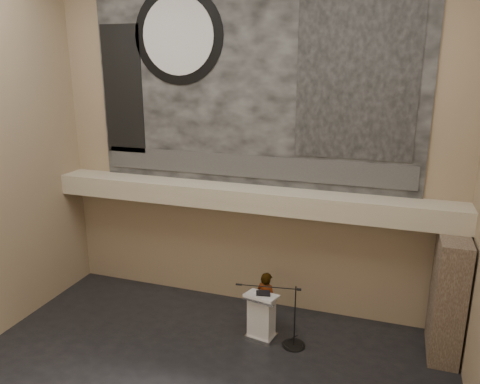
% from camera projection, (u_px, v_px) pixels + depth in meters
% --- Properties ---
extents(wall_back, '(10.00, 0.02, 8.50)m').
position_uv_depth(wall_back, '(251.00, 142.00, 11.27)').
color(wall_back, '#917D5C').
rests_on(wall_back, floor).
extents(soffit, '(10.00, 0.80, 0.50)m').
position_uv_depth(soffit, '(245.00, 198.00, 11.26)').
color(soffit, tan).
rests_on(soffit, wall_back).
extents(sprinkler_left, '(0.04, 0.04, 0.06)m').
position_uv_depth(sprinkler_left, '(184.00, 203.00, 11.78)').
color(sprinkler_left, '#B2893D').
rests_on(sprinkler_left, soffit).
extents(sprinkler_right, '(0.04, 0.04, 0.06)m').
position_uv_depth(sprinkler_right, '(323.00, 217.00, 10.71)').
color(sprinkler_right, '#B2893D').
rests_on(sprinkler_right, soffit).
extents(banner, '(8.00, 0.05, 5.00)m').
position_uv_depth(banner, '(251.00, 80.00, 10.84)').
color(banner, black).
rests_on(banner, wall_back).
extents(banner_text_strip, '(7.76, 0.02, 0.55)m').
position_uv_depth(banner_text_strip, '(250.00, 166.00, 11.37)').
color(banner_text_strip, '#303030').
rests_on(banner_text_strip, banner).
extents(banner_clock_rim, '(2.30, 0.02, 2.30)m').
position_uv_depth(banner_clock_rim, '(178.00, 36.00, 11.08)').
color(banner_clock_rim, black).
rests_on(banner_clock_rim, banner).
extents(banner_clock_face, '(1.84, 0.02, 1.84)m').
position_uv_depth(banner_clock_face, '(178.00, 36.00, 11.06)').
color(banner_clock_face, silver).
rests_on(banner_clock_face, banner).
extents(banner_building_print, '(2.60, 0.02, 3.60)m').
position_uv_depth(banner_building_print, '(357.00, 77.00, 10.04)').
color(banner_building_print, black).
rests_on(banner_building_print, banner).
extents(banner_brick_print, '(1.10, 0.02, 3.20)m').
position_uv_depth(banner_brick_print, '(123.00, 90.00, 11.93)').
color(banner_brick_print, black).
rests_on(banner_brick_print, banner).
extents(stone_pier, '(0.60, 1.40, 2.70)m').
position_uv_depth(stone_pier, '(448.00, 296.00, 9.87)').
color(stone_pier, '#433529').
rests_on(stone_pier, floor).
extents(lectern, '(0.78, 0.62, 1.13)m').
position_uv_depth(lectern, '(261.00, 316.00, 10.60)').
color(lectern, silver).
rests_on(lectern, floor).
extents(binder, '(0.37, 0.33, 0.04)m').
position_uv_depth(binder, '(263.00, 293.00, 10.46)').
color(binder, black).
rests_on(binder, lectern).
extents(papers, '(0.19, 0.26, 0.00)m').
position_uv_depth(papers, '(258.00, 294.00, 10.48)').
color(papers, silver).
rests_on(papers, lectern).
extents(speaker_person, '(0.62, 0.51, 1.45)m').
position_uv_depth(speaker_person, '(266.00, 301.00, 10.90)').
color(speaker_person, silver).
rests_on(speaker_person, floor).
extents(mic_stand, '(1.56, 0.52, 1.46)m').
position_uv_depth(mic_stand, '(292.00, 337.00, 10.39)').
color(mic_stand, black).
rests_on(mic_stand, floor).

